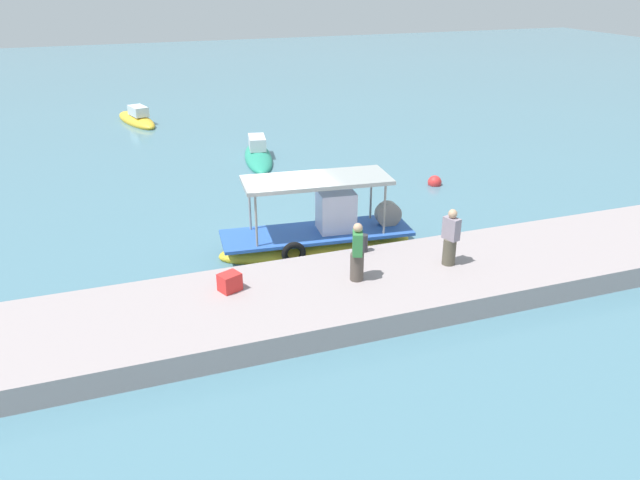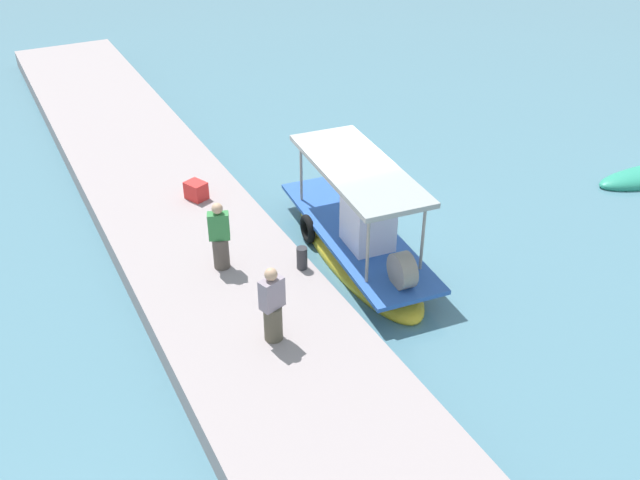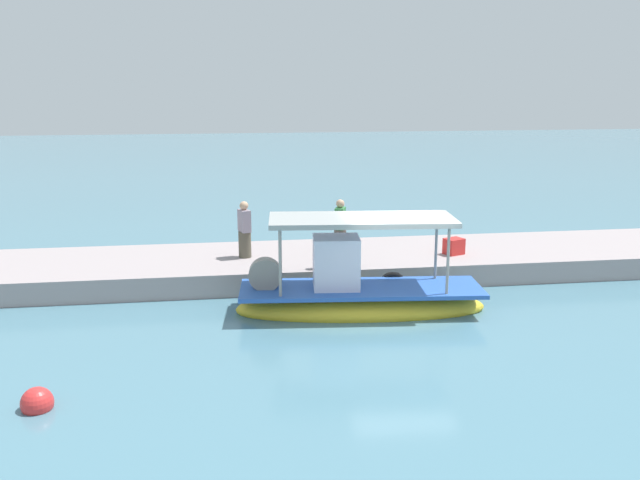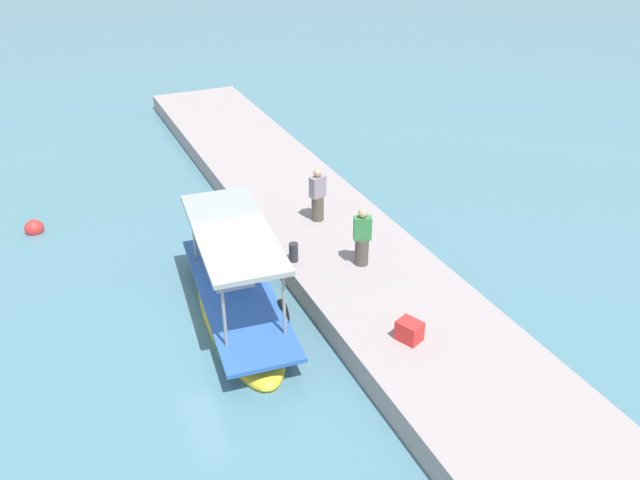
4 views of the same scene
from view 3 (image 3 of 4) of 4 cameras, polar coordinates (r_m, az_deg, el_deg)
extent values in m
plane|color=slate|center=(17.13, 6.50, -6.12)|extent=(120.00, 120.00, 0.00)
cube|color=#9E9192|center=(20.66, 3.77, -1.83)|extent=(36.00, 3.82, 0.63)
ellipsoid|color=gold|center=(17.30, 3.35, -5.55)|extent=(6.29, 2.31, 0.88)
cube|color=#2D5BB4|center=(17.15, 3.37, -4.00)|extent=(6.04, 2.29, 0.10)
cube|color=silver|center=(16.93, 1.33, -2.00)|extent=(1.19, 1.05, 1.36)
cylinder|color=gray|center=(16.20, -3.28, -2.05)|extent=(0.07, 0.07, 1.72)
cylinder|color=gray|center=(17.47, -3.26, -0.94)|extent=(0.07, 0.07, 1.72)
cylinder|color=gray|center=(16.64, 10.41, -1.84)|extent=(0.07, 0.07, 1.72)
cylinder|color=gray|center=(17.88, 9.46, -0.77)|extent=(0.07, 0.07, 1.72)
cube|color=#9BA09F|center=(16.73, 3.45, 1.66)|extent=(4.58, 2.13, 0.12)
torus|color=black|center=(18.18, 5.95, -3.72)|extent=(0.75, 0.25, 0.74)
cylinder|color=gray|center=(16.95, -4.50, -2.82)|extent=(0.83, 0.43, 0.80)
cylinder|color=#50473F|center=(20.28, 1.65, -0.10)|extent=(0.46, 0.46, 0.75)
cube|color=#358142|center=(20.13, 1.66, 1.79)|extent=(0.40, 0.51, 0.62)
sphere|color=tan|center=(20.05, 1.67, 2.99)|extent=(0.24, 0.24, 0.24)
cylinder|color=brown|center=(19.98, -6.16, -0.35)|extent=(0.45, 0.45, 0.75)
cube|color=gray|center=(19.84, -6.20, 1.58)|extent=(0.38, 0.51, 0.62)
sphere|color=tan|center=(19.76, -6.24, 2.81)|extent=(0.25, 0.25, 0.25)
cylinder|color=#2D2D33|center=(18.68, -0.13, -1.59)|extent=(0.24, 0.24, 0.52)
cube|color=red|center=(20.62, 10.88, -0.51)|extent=(0.64, 0.59, 0.47)
sphere|color=red|center=(13.34, -22.10, -12.24)|extent=(0.56, 0.56, 0.56)
camera|label=1|loc=(34.10, 7.64, 17.26)|focal=34.65mm
camera|label=2|loc=(25.39, -30.92, 19.90)|focal=39.32mm
camera|label=4|loc=(20.86, 46.82, 19.93)|focal=36.61mm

